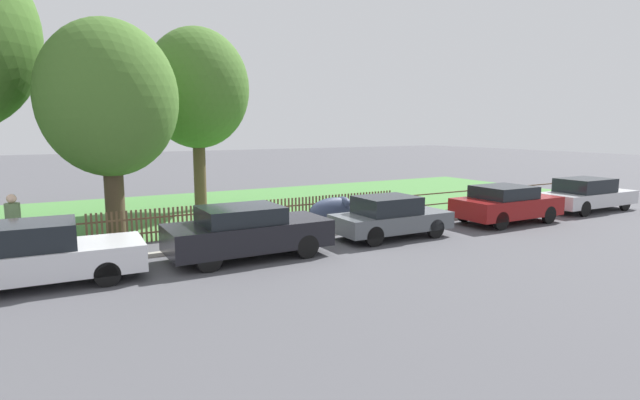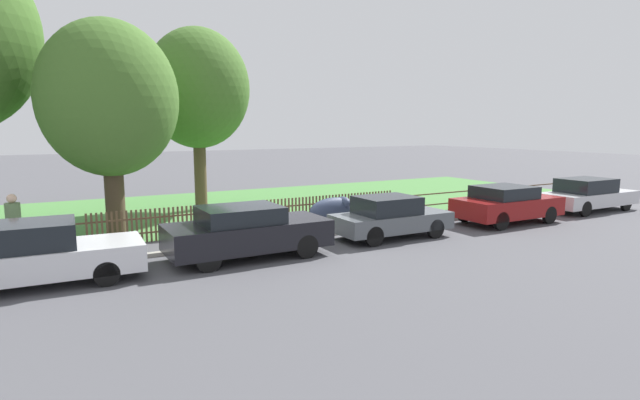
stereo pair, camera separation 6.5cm
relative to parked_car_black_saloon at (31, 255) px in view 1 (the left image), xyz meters
name	(u,v)px [view 1 (the left image)]	position (x,y,z in m)	size (l,w,h in m)	color
ground_plane	(287,241)	(6.86, 1.18, -0.71)	(120.00, 120.00, 0.00)	#4C4C51
kerb_stone	(286,239)	(6.86, 1.28, -0.65)	(37.38, 0.20, 0.12)	#9E998E
grass_strip	(214,208)	(6.86, 8.60, -0.71)	(37.38, 10.79, 0.01)	#477F3D
park_fence	(261,215)	(6.86, 3.22, -0.20)	(37.38, 0.05, 1.04)	brown
parked_car_black_saloon	(31,255)	(0.00, 0.00, 0.00)	(4.66, 1.91, 1.44)	silver
parked_car_navy_estate	(247,231)	(5.08, -0.05, 0.02)	(4.37, 1.82, 1.43)	black
parked_car_red_compact	(390,217)	(9.97, 0.05, -0.03)	(3.85, 1.67, 1.35)	#51565B
parked_car_white_van	(506,204)	(15.24, -0.03, 0.01)	(4.07, 1.90, 1.39)	maroon
parked_car_grey_coupe	(587,194)	(20.38, 0.14, -0.01)	(4.53, 1.76, 1.39)	#BCBCC1
covered_motorcycle	(334,210)	(9.12, 2.15, -0.05)	(1.99, 0.76, 1.11)	black
tree_behind_motorcycle	(109,100)	(2.33, 4.47, 3.65)	(4.22, 4.22, 6.83)	#473828
tree_mid_park	(197,89)	(6.23, 8.44, 4.37)	(4.32, 4.32, 7.60)	brown
pedestrian_near_fence	(14,224)	(-0.39, 2.48, 0.31)	(0.51, 0.51, 1.81)	slate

